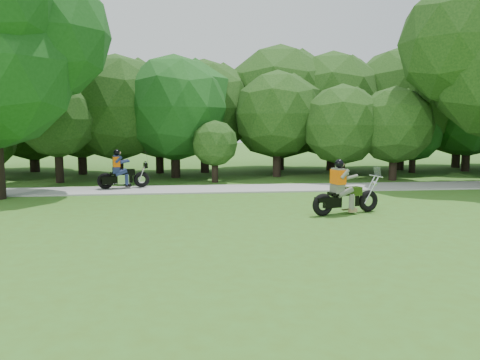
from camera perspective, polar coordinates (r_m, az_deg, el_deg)
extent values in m
plane|color=#3E631C|center=(12.50, 9.12, -6.40)|extent=(100.00, 100.00, 0.00)
cube|color=gray|center=(20.18, 3.19, -1.00)|extent=(60.00, 2.20, 0.06)
cylinder|color=black|center=(26.96, -18.67, 2.57)|extent=(0.47, 0.47, 1.80)
sphere|color=#163811|center=(26.89, -18.90, 8.21)|extent=(5.39, 5.39, 5.39)
cylinder|color=black|center=(26.48, -9.76, 2.61)|extent=(0.43, 0.43, 1.65)
sphere|color=#163811|center=(26.40, -9.87, 7.68)|extent=(4.66, 4.66, 4.66)
cylinder|color=black|center=(23.67, -21.18, 1.86)|extent=(0.38, 0.38, 1.80)
sphere|color=#163811|center=(23.59, -21.41, 6.91)|extent=(3.64, 3.64, 3.64)
cylinder|color=black|center=(24.28, -7.87, 2.41)|extent=(0.47, 0.47, 1.80)
sphere|color=#184D16|center=(24.21, -7.98, 8.68)|extent=(5.40, 5.40, 5.40)
cylinder|color=black|center=(29.28, -23.78, 2.68)|extent=(0.54, 0.54, 1.80)
sphere|color=#163811|center=(29.23, -24.09, 8.76)|extent=(6.79, 6.79, 6.79)
cylinder|color=black|center=(28.14, 20.26, 2.08)|extent=(0.36, 0.36, 1.21)
sphere|color=#184D16|center=(28.05, 20.41, 5.42)|extent=(3.17, 3.17, 3.17)
cylinder|color=black|center=(23.88, 12.22, 1.78)|extent=(0.40, 0.40, 1.43)
sphere|color=#163811|center=(23.78, 12.35, 6.62)|extent=(4.00, 4.00, 4.00)
cylinder|color=black|center=(28.16, 11.03, 3.00)|extent=(0.51, 0.51, 1.80)
sphere|color=#163811|center=(28.10, 11.18, 8.95)|extent=(6.22, 6.22, 6.22)
cylinder|color=black|center=(29.47, 18.89, 2.93)|extent=(0.53, 0.53, 1.80)
sphere|color=#163811|center=(29.42, 19.14, 8.85)|extent=(6.60, 6.60, 6.60)
cylinder|color=black|center=(32.19, 24.85, 2.99)|extent=(0.50, 0.50, 1.80)
sphere|color=#163811|center=(32.14, 25.13, 8.10)|extent=(6.07, 6.07, 6.07)
cylinder|color=black|center=(26.52, -4.32, 2.86)|extent=(0.47, 0.47, 1.80)
sphere|color=#163811|center=(26.45, -4.37, 8.66)|extent=(5.47, 5.47, 5.47)
cylinder|color=black|center=(24.15, 18.15, 1.71)|extent=(0.39, 0.39, 1.49)
sphere|color=#163811|center=(24.05, 18.34, 6.39)|extent=(3.77, 3.77, 3.77)
cylinder|color=black|center=(29.99, 25.82, 2.65)|extent=(0.46, 0.46, 1.78)
sphere|color=#184D16|center=(29.93, 26.10, 7.59)|extent=(5.23, 5.23, 5.23)
cylinder|color=black|center=(24.53, 4.51, 2.50)|extent=(0.43, 0.43, 1.80)
sphere|color=#163811|center=(24.45, 4.57, 8.03)|extent=(4.50, 4.50, 4.50)
cylinder|color=black|center=(22.27, -3.07, 1.18)|extent=(0.31, 0.31, 1.14)
sphere|color=#163811|center=(22.17, -3.09, 4.48)|extent=(2.19, 2.19, 2.19)
cylinder|color=black|center=(28.03, 4.85, 3.09)|extent=(0.54, 0.54, 1.80)
sphere|color=#163811|center=(27.98, 4.92, 9.41)|extent=(6.73, 6.73, 6.73)
cylinder|color=black|center=(25.00, -14.56, 2.38)|extent=(0.47, 0.47, 1.80)
sphere|color=#163811|center=(24.92, -14.76, 8.50)|extent=(5.44, 5.44, 5.44)
sphere|color=#184D16|center=(20.06, -22.88, 16.09)|extent=(5.12, 5.12, 5.12)
sphere|color=#163811|center=(23.49, 25.77, 14.81)|extent=(5.71, 5.71, 5.71)
torus|color=black|center=(14.63, 10.05, -2.99)|extent=(0.74, 0.40, 0.71)
torus|color=black|center=(15.63, 15.36, -2.48)|extent=(0.74, 0.40, 0.71)
cube|color=black|center=(14.99, 12.16, -2.60)|extent=(1.26, 0.60, 0.32)
cube|color=silver|center=(15.09, 12.69, -2.55)|extent=(0.57, 0.47, 0.41)
cube|color=black|center=(15.20, 13.57, -1.34)|extent=(0.59, 0.45, 0.26)
cube|color=black|center=(14.87, 11.75, -1.64)|extent=(0.60, 0.47, 0.10)
cylinder|color=silver|center=(15.60, 15.52, -1.18)|extent=(0.54, 0.20, 0.84)
cylinder|color=silver|center=(15.70, 16.26, 0.45)|extent=(0.23, 0.63, 0.04)
cube|color=#585F4D|center=(14.84, 11.77, -1.09)|extent=(0.40, 0.46, 0.24)
cube|color=#585F4D|center=(14.81, 11.87, 0.31)|extent=(0.38, 0.49, 0.57)
cube|color=#FF6105|center=(14.81, 11.87, 0.39)|extent=(0.42, 0.53, 0.45)
sphere|color=black|center=(14.78, 12.01, 1.96)|extent=(0.28, 0.28, 0.28)
torus|color=black|center=(20.46, -16.09, -0.12)|extent=(0.71, 0.35, 0.68)
torus|color=black|center=(20.62, -11.91, 0.06)|extent=(0.71, 0.35, 0.68)
cube|color=black|center=(20.50, -14.49, 0.09)|extent=(1.11, 0.49, 0.31)
cube|color=silver|center=(20.52, -14.08, 0.10)|extent=(0.53, 0.43, 0.39)
cube|color=black|center=(20.51, -13.43, 0.94)|extent=(0.56, 0.41, 0.25)
cube|color=black|center=(20.46, -14.85, 0.77)|extent=(0.57, 0.42, 0.10)
cylinder|color=silver|center=(20.59, -11.82, 1.01)|extent=(0.38, 0.13, 0.87)
cylinder|color=silver|center=(20.57, -11.40, 2.18)|extent=(0.18, 0.61, 0.04)
cube|color=black|center=(20.25, -15.91, -0.05)|extent=(0.42, 0.21, 0.33)
cube|color=black|center=(20.67, -16.00, 0.09)|extent=(0.42, 0.21, 0.33)
cube|color=navy|center=(20.45, -14.87, 1.15)|extent=(0.37, 0.43, 0.23)
cube|color=navy|center=(20.42, -14.84, 2.13)|extent=(0.34, 0.46, 0.54)
cube|color=#FF6105|center=(20.42, -14.84, 2.19)|extent=(0.38, 0.50, 0.43)
sphere|color=black|center=(20.39, -14.80, 3.28)|extent=(0.27, 0.27, 0.27)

